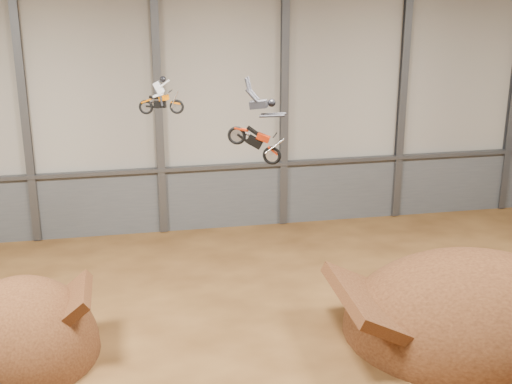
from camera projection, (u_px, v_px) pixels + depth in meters
floor at (283, 374)px, 25.83m from camera, size 40.00×40.00×0.00m
back_wall at (222, 102)px, 37.54m from camera, size 40.00×0.10×14.00m
lower_band_back at (223, 197)px, 39.13m from camera, size 39.80×0.18×3.50m
steel_rail at (223, 166)px, 38.42m from camera, size 39.80×0.35×0.20m
steel_column_1 at (24, 111)px, 35.59m from camera, size 0.40×0.36×13.90m
steel_column_2 at (158, 106)px, 36.77m from camera, size 0.40×0.36×13.90m
steel_column_3 at (284, 101)px, 37.95m from camera, size 0.40×0.36×13.90m
steel_column_4 at (402, 96)px, 39.12m from camera, size 0.40×0.36×13.90m
takeoff_ramp at (23, 354)px, 27.17m from camera, size 5.82×6.71×5.82m
landing_ramp at (471, 329)px, 28.90m from camera, size 10.55×9.33×6.09m
fmx_rider_a at (161, 94)px, 28.52m from camera, size 2.01×1.18×1.72m
fmx_rider_b at (250, 120)px, 25.63m from camera, size 3.68×2.16×3.48m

